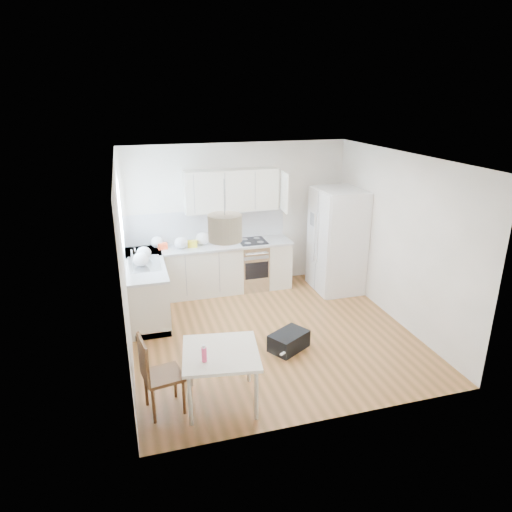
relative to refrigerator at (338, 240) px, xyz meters
The scene contains 29 objects.
floor 2.36m from the refrigerator, 142.40° to the right, with size 4.20×4.20×0.00m, color brown.
ceiling 2.77m from the refrigerator, 142.40° to the right, with size 4.20×4.20×0.00m, color white.
wall_back 1.92m from the refrigerator, 155.29° to the left, with size 4.20×4.20×0.00m, color beige.
wall_left 4.05m from the refrigerator, 160.95° to the right, with size 4.20×4.20×0.00m, color beige.
wall_right 1.43m from the refrigerator, 73.35° to the right, with size 4.20×4.20×0.00m, color beige.
window_glassblock 3.88m from the refrigerator, behind, with size 0.02×1.00×1.00m, color #BFE0F9.
cabinets_back 2.41m from the refrigerator, 168.11° to the left, with size 3.00×0.60×0.88m, color silver.
cabinets_left 3.55m from the refrigerator, behind, with size 0.60×1.80×0.88m, color silver.
counter_back 2.36m from the refrigerator, 168.11° to the left, with size 3.02×0.64×0.04m, color #A5A8AA.
counter_left 3.51m from the refrigerator, behind, with size 0.64×1.82×0.04m, color #A5A8AA.
backsplash_back 2.45m from the refrigerator, 161.33° to the left, with size 3.00×0.01×0.58m, color white.
backsplash_left 3.81m from the refrigerator, behind, with size 0.01×1.80×0.58m, color white.
upper_cabinets 2.16m from the refrigerator, 161.38° to the left, with size 1.70×0.32×0.75m, color silver.
range_oven 1.67m from the refrigerator, 162.14° to the left, with size 0.50×0.61×0.88m, color #B7BABC, non-canonical shape.
sink 3.51m from the refrigerator, behind, with size 0.50×0.80×0.16m, color #B7BABC, non-canonical shape.
refrigerator is the anchor object (origin of this frame).
dining_table 3.94m from the refrigerator, 135.41° to the right, with size 1.00×1.00×0.69m.
dining_chair 4.43m from the refrigerator, 141.93° to the right, with size 0.42×0.42×0.99m, color #4F2F17, non-canonical shape.
drink_bottle 4.19m from the refrigerator, 136.06° to the right, with size 0.06×0.06×0.21m, color #E53F6D.
gym_bag 2.58m from the refrigerator, 131.13° to the right, with size 0.56×0.37×0.26m, color black.
pendant_lamp 4.04m from the refrigerator, 134.70° to the right, with size 0.36×0.36×0.28m, color beige.
grocery_bag_a 3.29m from the refrigerator, 169.73° to the left, with size 0.24×0.20×0.21m, color white.
grocery_bag_b 2.87m from the refrigerator, behind, with size 0.23×0.20×0.21m, color white.
grocery_bag_c 2.49m from the refrigerator, 167.31° to the left, with size 0.26×0.22×0.23m, color white.
grocery_bag_d 3.50m from the refrigerator, behind, with size 0.24×0.20×0.22m, color white.
grocery_bag_e 3.57m from the refrigerator, behind, with size 0.25×0.21×0.23m, color white.
snack_orange 2.13m from the refrigerator, 165.87° to the left, with size 0.15×0.09×0.10m, color #DE4213.
snack_yellow 2.67m from the refrigerator, 169.86° to the left, with size 0.17×0.11×0.12m, color yellow.
snack_red 3.19m from the refrigerator, behind, with size 0.16×0.10×0.11m, color red.
Camera 1 is at (-1.97, -5.99, 3.54)m, focal length 32.00 mm.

